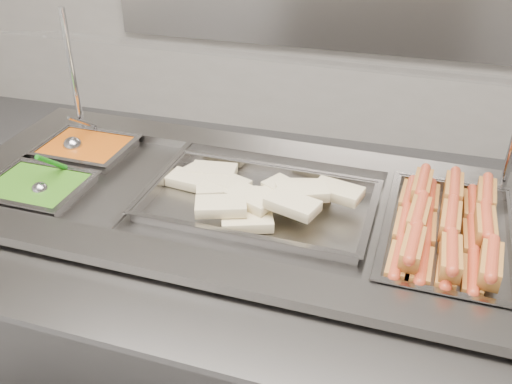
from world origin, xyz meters
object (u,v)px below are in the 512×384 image
(sneeze_guard, at_px, (262,60))
(pan_hotdogs, at_px, (447,243))
(steam_counter, at_px, (243,304))
(ladle, at_px, (74,145))
(serving_spoon, at_px, (42,185))
(pan_wraps, at_px, (259,206))

(sneeze_guard, distance_m, pan_hotdogs, 0.70)
(steam_counter, distance_m, sneeze_guard, 0.76)
(pan_hotdogs, distance_m, ladle, 1.18)
(ladle, height_order, serving_spoon, ladle)
(pan_hotdogs, height_order, serving_spoon, serving_spoon)
(steam_counter, relative_size, sneeze_guard, 1.15)
(steam_counter, relative_size, pan_wraps, 2.75)
(pan_wraps, height_order, ladle, ladle)
(pan_wraps, distance_m, ladle, 0.68)
(ladle, distance_m, serving_spoon, 0.26)
(sneeze_guard, bearing_deg, pan_hotdogs, -20.91)
(pan_hotdogs, bearing_deg, steam_counter, 178.37)
(steam_counter, bearing_deg, pan_hotdogs, -1.63)
(pan_hotdogs, height_order, ladle, ladle)
(steam_counter, bearing_deg, ladle, 167.57)
(pan_hotdogs, relative_size, ladle, 2.90)
(pan_hotdogs, relative_size, serving_spoon, 3.20)
(pan_hotdogs, xyz_separation_m, pan_wraps, (-0.51, 0.01, 0.01))
(steam_counter, height_order, pan_wraps, pan_wraps)
(pan_hotdogs, distance_m, pan_wraps, 0.51)
(steam_counter, height_order, serving_spoon, serving_spoon)
(ladle, bearing_deg, serving_spoon, -77.62)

